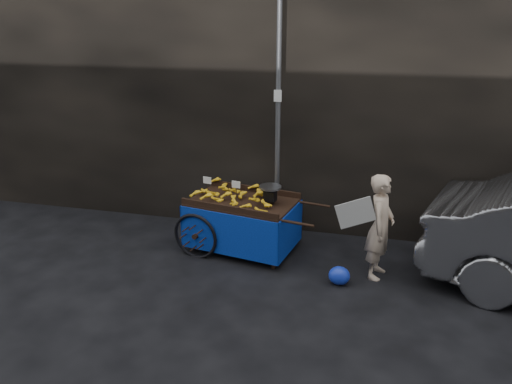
# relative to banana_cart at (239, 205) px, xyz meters

# --- Properties ---
(ground) EXTENTS (80.00, 80.00, 0.00)m
(ground) POSITION_rel_banana_cart_xyz_m (0.18, -0.67, -0.75)
(ground) COLOR black
(ground) RESTS_ON ground
(building_wall) EXTENTS (13.50, 2.00, 5.00)m
(building_wall) POSITION_rel_banana_cart_xyz_m (0.57, 1.93, 1.75)
(building_wall) COLOR black
(building_wall) RESTS_ON ground
(street_pole) EXTENTS (0.12, 0.10, 4.00)m
(street_pole) POSITION_rel_banana_cart_xyz_m (0.48, 0.63, 1.26)
(street_pole) COLOR slate
(street_pole) RESTS_ON ground
(banana_cart) EXTENTS (2.38, 1.39, 1.22)m
(banana_cart) POSITION_rel_banana_cart_xyz_m (0.00, 0.00, 0.00)
(banana_cart) COLOR black
(banana_cart) RESTS_ON ground
(vendor) EXTENTS (0.88, 0.63, 1.54)m
(vendor) POSITION_rel_banana_cart_xyz_m (2.17, -0.37, 0.02)
(vendor) COLOR #CBB196
(vendor) RESTS_ON ground
(plastic_bag) EXTENTS (0.30, 0.24, 0.27)m
(plastic_bag) POSITION_rel_banana_cart_xyz_m (1.66, -0.76, -0.61)
(plastic_bag) COLOR #1931BE
(plastic_bag) RESTS_ON ground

